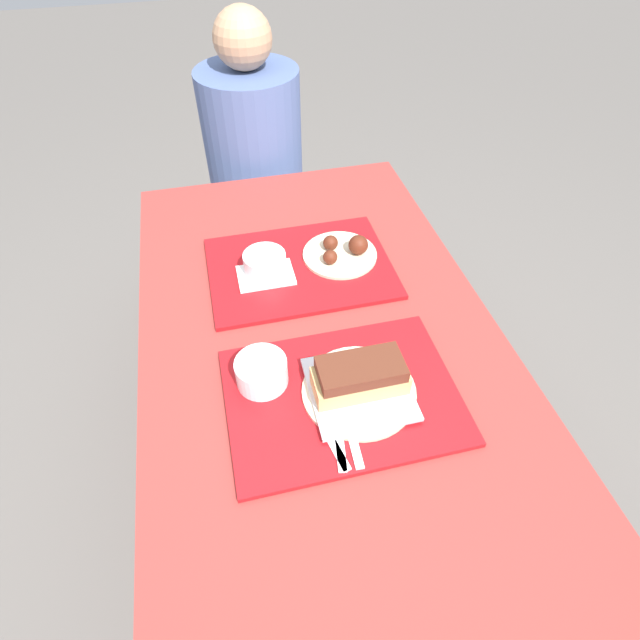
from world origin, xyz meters
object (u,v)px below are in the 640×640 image
object	(u,v)px
tray_far	(298,268)
person_seated_across	(253,143)
brisket_sandwich_plate	(360,382)
bowl_coleslaw_near	(261,371)
tray_near	(343,396)
wings_plate_far	(342,251)
bowl_coleslaw_far	(265,263)

from	to	relation	value
tray_far	person_seated_across	size ratio (longest dim) A/B	0.63
brisket_sandwich_plate	person_seated_across	world-z (taller)	person_seated_across
tray_far	bowl_coleslaw_near	size ratio (longest dim) A/B	4.38
tray_near	person_seated_across	size ratio (longest dim) A/B	0.63
bowl_coleslaw_near	wings_plate_far	world-z (taller)	same
tray_far	brisket_sandwich_plate	distance (m)	0.41
tray_near	brisket_sandwich_plate	size ratio (longest dim) A/B	2.01
bowl_coleslaw_far	wings_plate_far	world-z (taller)	same
bowl_coleslaw_near	wings_plate_far	size ratio (longest dim) A/B	0.54
bowl_coleslaw_near	bowl_coleslaw_far	distance (m)	0.33
bowl_coleslaw_near	wings_plate_far	bearing A→B (deg)	53.10
wings_plate_far	bowl_coleslaw_far	bearing A→B (deg)	-174.10
bowl_coleslaw_near	wings_plate_far	xyz separation A→B (m)	(0.26, 0.35, -0.02)
bowl_coleslaw_near	person_seated_across	bearing A→B (deg)	82.93
bowl_coleslaw_far	wings_plate_far	bearing A→B (deg)	5.90
bowl_coleslaw_near	person_seated_across	xyz separation A→B (m)	(0.13, 1.02, -0.04)
tray_far	bowl_coleslaw_near	world-z (taller)	bowl_coleslaw_near
tray_near	bowl_coleslaw_far	xyz separation A→B (m)	(-0.09, 0.40, 0.04)
bowl_coleslaw_far	bowl_coleslaw_near	bearing A→B (deg)	-100.26
bowl_coleslaw_near	brisket_sandwich_plate	world-z (taller)	brisket_sandwich_plate
bowl_coleslaw_far	wings_plate_far	distance (m)	0.20
tray_far	bowl_coleslaw_far	world-z (taller)	bowl_coleslaw_far
tray_near	bowl_coleslaw_near	size ratio (longest dim) A/B	4.38
person_seated_across	tray_far	bearing A→B (deg)	-88.70
brisket_sandwich_plate	bowl_coleslaw_far	xyz separation A→B (m)	(-0.12, 0.40, -0.00)
tray_far	bowl_coleslaw_far	distance (m)	0.09
tray_far	bowl_coleslaw_near	xyz separation A→B (m)	(-0.14, -0.33, 0.04)
bowl_coleslaw_near	bowl_coleslaw_far	bearing A→B (deg)	79.74
brisket_sandwich_plate	tray_near	bearing A→B (deg)	174.60
brisket_sandwich_plate	bowl_coleslaw_far	size ratio (longest dim) A/B	2.18
tray_near	person_seated_across	xyz separation A→B (m)	(-0.02, 1.09, -0.00)
bowl_coleslaw_near	person_seated_across	world-z (taller)	person_seated_across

